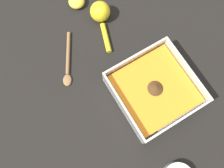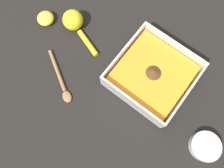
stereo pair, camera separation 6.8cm
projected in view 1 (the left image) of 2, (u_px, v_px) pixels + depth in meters
The scene contains 5 objects.
ground_plane at pixel (139, 94), 0.71m from camera, with size 4.00×4.00×0.00m, color black.
square_dish at pixel (154, 90), 0.68m from camera, with size 0.24×0.24×0.07m.
lemon_squeezer at pixel (101, 14), 0.75m from camera, with size 0.17×0.09×0.07m.
lemon_half at pixel (77, 2), 0.78m from camera, with size 0.06×0.06×0.03m.
wooden_spoon at pixel (68, 62), 0.73m from camera, with size 0.18×0.11×0.01m.
Camera 1 is at (0.09, -0.16, 0.69)m, focal length 35.00 mm.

